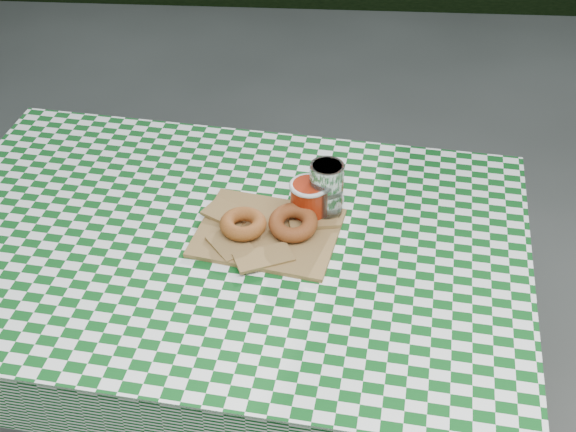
% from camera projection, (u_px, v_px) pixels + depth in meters
% --- Properties ---
extents(ground, '(60.00, 60.00, 0.00)m').
position_uv_depth(ground, '(307.00, 432.00, 2.12)').
color(ground, '#50504B').
rests_on(ground, ground).
extents(table, '(1.34, 0.98, 0.75)m').
position_uv_depth(table, '(230.00, 360.00, 1.84)').
color(table, brown).
rests_on(table, ground).
extents(tablecloth, '(1.36, 1.00, 0.01)m').
position_uv_depth(tablecloth, '(222.00, 240.00, 1.60)').
color(tablecloth, '#0B4816').
rests_on(tablecloth, table).
extents(paper_bag, '(0.33, 0.29, 0.02)m').
position_uv_depth(paper_bag, '(268.00, 231.00, 1.61)').
color(paper_bag, '#9B7343').
rests_on(paper_bag, tablecloth).
extents(bagel_front, '(0.13, 0.13, 0.03)m').
position_uv_depth(bagel_front, '(243.00, 224.00, 1.59)').
color(bagel_front, '#9F5721').
rests_on(bagel_front, paper_bag).
extents(bagel_back, '(0.12, 0.12, 0.03)m').
position_uv_depth(bagel_back, '(293.00, 223.00, 1.59)').
color(bagel_back, brown).
rests_on(bagel_back, paper_bag).
extents(coffee_mug, '(0.17, 0.17, 0.09)m').
position_uv_depth(coffee_mug, '(309.00, 201.00, 1.63)').
color(coffee_mug, '#971F09').
rests_on(coffee_mug, tablecloth).
extents(drinking_glass, '(0.08, 0.08, 0.13)m').
position_uv_depth(drinking_glass, '(326.00, 191.00, 1.62)').
color(drinking_glass, silver).
rests_on(drinking_glass, tablecloth).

